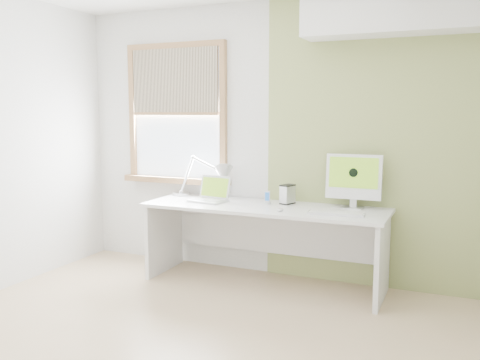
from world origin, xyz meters
The scene contains 12 objects.
room centered at (0.00, 0.00, 1.30)m, with size 4.04×3.54×2.64m.
accent_wall centered at (1.00, 1.74, 1.30)m, with size 2.00×0.02×2.60m, color #8F9F59.
soffit centered at (1.20, 1.57, 2.40)m, with size 1.60×0.40×0.42m, color white.
window centered at (-1.00, 1.71, 1.54)m, with size 1.20×0.14×1.42m.
desk centered at (0.09, 1.44, 0.53)m, with size 2.20×0.70×0.73m.
desk_lamp centered at (-0.49, 1.57, 0.94)m, with size 0.72×0.29×0.41m.
laptop centered at (-0.46, 1.43, 0.79)m, with size 0.37×0.31×0.23m.
phone_dock centered at (0.09, 1.47, 0.77)m, with size 0.08×0.08×0.12m.
external_drive centered at (0.25, 1.56, 0.82)m, with size 0.13×0.16×0.18m.
imac centered at (0.84, 1.61, 0.99)m, with size 0.48×0.16×0.47m.
keyboard centered at (0.78, 1.24, 0.74)m, with size 0.47×0.17×0.02m.
mouse centered at (0.31, 1.20, 0.74)m, with size 0.05×0.09×0.03m, color white.
Camera 1 is at (1.70, -2.87, 1.57)m, focal length 38.46 mm.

